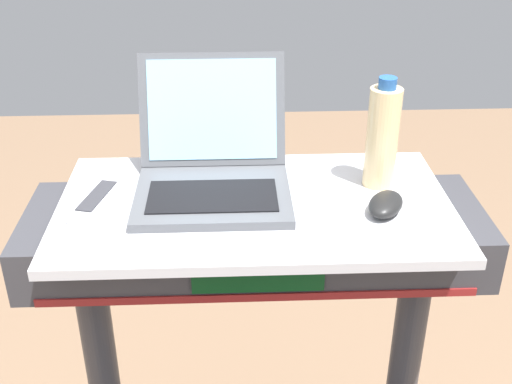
{
  "coord_description": "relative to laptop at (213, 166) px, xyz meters",
  "views": [
    {
      "loc": [
        -0.04,
        -0.39,
        1.73
      ],
      "look_at": [
        0.0,
        0.65,
        1.17
      ],
      "focal_mm": 45.56,
      "sensor_mm": 36.0,
      "label": 1
    }
  ],
  "objects": [
    {
      "name": "water_bottle",
      "position": [
        0.33,
        0.0,
        0.06
      ],
      "size": [
        0.06,
        0.06,
        0.23
      ],
      "color": "beige",
      "rests_on": "desk_board"
    },
    {
      "name": "laptop",
      "position": [
        0.0,
        0.0,
        0.0
      ],
      "size": [
        0.3,
        0.32,
        0.24
      ],
      "rotation": [
        0.0,
        0.0,
        -0.02
      ],
      "color": "#515459",
      "rests_on": "desk_board"
    },
    {
      "name": "computer_mouse",
      "position": [
        0.32,
        -0.11,
        -0.03
      ],
      "size": [
        0.1,
        0.12,
        0.03
      ],
      "primitive_type": "ellipsoid",
      "rotation": [
        0.0,
        0.0,
        -0.5
      ],
      "color": "black",
      "rests_on": "desk_board"
    },
    {
      "name": "desk_board",
      "position": [
        0.08,
        -0.06,
        -0.06
      ],
      "size": [
        0.76,
        0.43,
        0.02
      ],
      "primitive_type": "cube",
      "color": "silver",
      "rests_on": "treadmill_base"
    },
    {
      "name": "tv_remote",
      "position": [
        -0.22,
        -0.06,
        -0.04
      ],
      "size": [
        0.08,
        0.17,
        0.02
      ],
      "color": "silver",
      "rests_on": "desk_board"
    }
  ]
}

